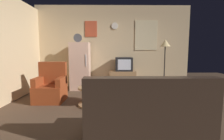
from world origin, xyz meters
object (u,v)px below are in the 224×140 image
Objects in this scene: tv_stand at (122,80)px; mug_ceramic_white at (92,84)px; fridge at (80,66)px; remote_control at (91,87)px; crt_tv at (124,64)px; armchair at (51,87)px; book_stack at (140,87)px; couch at (146,117)px; standing_lamp at (165,47)px; mug_ceramic_tan at (92,85)px; coffee_table at (94,96)px; wine_glass at (99,83)px.

tv_stand is 9.33× the size of mug_ceramic_white.
remote_control is (0.53, -1.72, -0.31)m from fridge.
crt_tv is 0.56× the size of armchair.
armchair is 4.47× the size of book_stack.
book_stack is (0.47, 3.14, -0.25)m from couch.
book_stack is at bearing 81.43° from couch.
standing_lamp is at bearing 33.14° from mug_ceramic_white.
mug_ceramic_white is 0.09× the size of armchair.
couch is (0.06, -3.22, -0.50)m from crt_tv.
mug_ceramic_tan is 0.60× the size of remote_control.
crt_tv is 0.75× the size of coffee_table.
fridge is 19.67× the size of mug_ceramic_tan.
wine_glass is 0.18m from mug_ceramic_white.
fridge is 3.28× the size of crt_tv.
wine_glass is at bearing -127.49° from book_stack.
standing_lamp reaches higher than mug_ceramic_white.
crt_tv reaches higher than coffee_table.
coffee_table is (-0.82, -1.72, -0.59)m from crt_tv.
tv_stand is at bearing 64.58° from mug_ceramic_tan.
coffee_table is 0.28m from mug_ceramic_white.
tv_stand reaches higher than coffee_table.
standing_lamp reaches higher than book_stack.
crt_tv is 3.26m from couch.
tv_stand is 1.82m from wine_glass.
book_stack is (1.94, -0.01, -0.69)m from fridge.
fridge is 1.68m from mug_ceramic_white.
coffee_table is 8.00× the size of mug_ceramic_tan.
couch is 3.19m from book_stack.
coffee_table is 8.00× the size of mug_ceramic_white.
coffee_table is (-2.08, -1.47, -1.14)m from standing_lamp.
coffee_table is at bearing -164.43° from wine_glass.
coffee_table is 4.80× the size of wine_glass.
standing_lamp reaches higher than armchair.
couch is at bearing -57.68° from mug_ceramic_tan.
standing_lamp reaches higher than crt_tv.
couch is at bearing -59.69° from mug_ceramic_white.
book_stack is at bearing 52.51° from wine_glass.
couch reaches higher than tv_stand.
fridge is 2.11× the size of tv_stand.
coffee_table is at bearing -144.80° from standing_lamp.
mug_ceramic_white and mug_ceramic_tan have the same top height.
book_stack is at bearing -7.75° from tv_stand.
remote_control is 0.09× the size of couch.
mug_ceramic_tan is 1.75m from couch.
crt_tv is at bearing 171.82° from book_stack.
wine_glass is 0.16× the size of armchair.
couch is at bearing -98.57° from book_stack.
mug_ceramic_tan is (-0.83, -1.75, 0.18)m from tv_stand.
armchair is at bearing 136.94° from couch.
fridge reaches higher than armchair.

